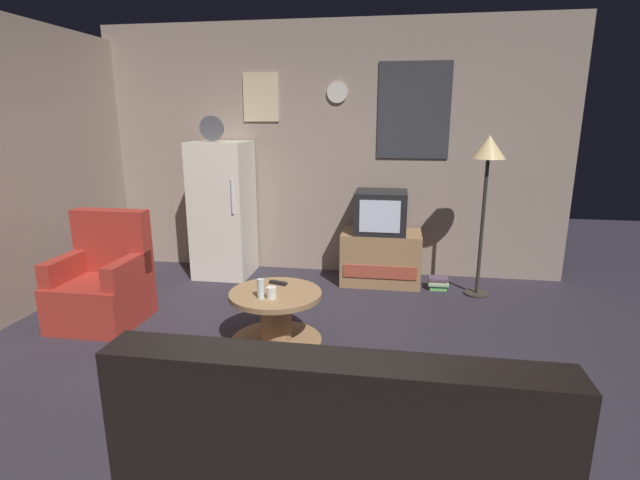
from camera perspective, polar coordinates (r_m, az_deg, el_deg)
name	(u,v)px	position (r m, az deg, el deg)	size (l,w,h in m)	color
ground_plane	(278,374)	(3.50, -5.00, -15.61)	(12.00, 12.00, 0.00)	#2D2833
wall_with_art	(329,151)	(5.45, 1.10, 10.60)	(5.20, 0.12, 2.76)	gray
fridge	(223,209)	(5.45, -11.51, 3.61)	(0.60, 0.62, 1.77)	silver
tv_stand	(381,257)	(5.21, 7.28, -2.07)	(0.84, 0.53, 0.56)	#9E754C
crt_tv	(381,212)	(5.09, 7.26, 3.36)	(0.54, 0.51, 0.44)	black
standing_lamp	(488,160)	(4.86, 19.43, 9.01)	(0.32, 0.32, 1.59)	#332D28
coffee_table	(276,318)	(3.81, -5.28, -9.28)	(0.72, 0.72, 0.44)	#9E754C
wine_glass	(261,289)	(3.59, -7.10, -5.80)	(0.05, 0.05, 0.15)	silver
mug_ceramic_white	(271,293)	(3.59, -5.82, -6.29)	(0.08, 0.08, 0.09)	silver
remote_control	(278,283)	(3.90, -5.02, -5.12)	(0.15, 0.04, 0.02)	black
armchair	(103,284)	(4.59, -24.48, -4.82)	(0.68, 0.68, 0.96)	#A52D23
couch	(338,461)	(2.26, 2.19, -24.90)	(1.70, 0.80, 0.92)	black
book_stack	(438,283)	(5.18, 13.92, -5.00)	(0.21, 0.17, 0.13)	#6DCB5B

